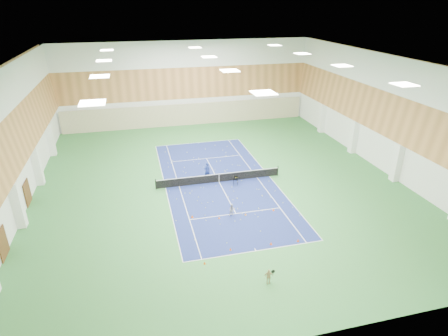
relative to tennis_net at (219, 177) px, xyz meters
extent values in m
plane|color=#317436|center=(0.00, 0.00, -0.55)|extent=(40.00, 40.00, 0.00)
cube|color=navy|center=(0.00, 0.00, -0.55)|extent=(10.97, 23.77, 0.01)
cube|color=#C6B793|center=(0.00, 19.75, 1.05)|extent=(35.40, 0.16, 3.20)
cube|color=#593319|center=(-17.92, -8.00, 0.55)|extent=(0.08, 1.80, 2.20)
cube|color=#593319|center=(-17.92, 0.00, 0.55)|extent=(0.08, 1.80, 2.20)
imported|color=navy|center=(-1.02, 1.01, 0.39)|extent=(0.81, 0.69, 1.89)
imported|color=#9A99A2|center=(-0.41, -6.60, 0.01)|extent=(0.61, 0.51, 1.13)
imported|color=tan|center=(-0.32, -15.35, 0.00)|extent=(0.66, 0.30, 1.10)
cone|color=#F9620D|center=(-3.83, -6.10, -0.42)|extent=(0.23, 0.23, 0.25)
cone|color=orange|center=(-1.63, -6.83, -0.45)|extent=(0.18, 0.18, 0.20)
cone|color=orange|center=(0.74, -6.83, -0.45)|extent=(0.18, 0.18, 0.20)
cone|color=#FF520D|center=(3.37, -6.71, -0.44)|extent=(0.19, 0.19, 0.21)
cone|color=#DA520B|center=(-4.02, -12.42, -0.45)|extent=(0.19, 0.19, 0.20)
cone|color=#FF620D|center=(-1.82, -11.32, -0.45)|extent=(0.19, 0.19, 0.21)
cone|color=#DF450B|center=(1.38, -11.39, -0.44)|extent=(0.21, 0.21, 0.23)
cone|color=#DB410B|center=(3.55, -11.54, -0.44)|extent=(0.19, 0.19, 0.21)
camera|label=1|loc=(-7.88, -33.46, 16.62)|focal=30.00mm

